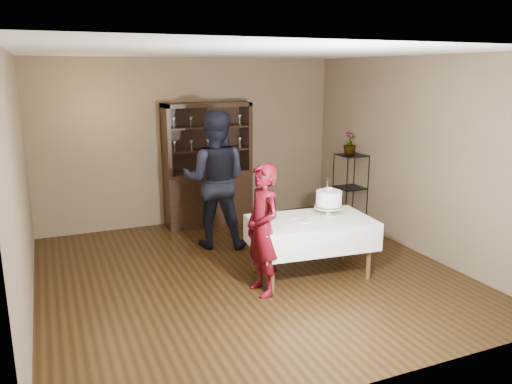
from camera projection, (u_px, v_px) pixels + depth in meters
floor at (248, 273)px, 6.31m from camera, size 5.00×5.00×0.00m
ceiling at (248, 52)px, 5.67m from camera, size 5.00×5.00×0.00m
back_wall at (191, 142)px, 8.22m from camera, size 5.00×0.02×2.70m
wall_left at (19, 187)px, 5.03m from camera, size 0.02×5.00×2.70m
wall_right at (414, 155)px, 6.94m from camera, size 0.02×5.00×2.70m
china_hutch at (208, 185)px, 8.24m from camera, size 1.40×0.48×2.00m
plant_etagere at (350, 187)px, 8.09m from camera, size 0.42×0.42×1.20m
cake_table at (311, 232)px, 6.13m from camera, size 1.55×1.04×0.73m
woman at (263, 230)px, 5.60m from camera, size 0.40×0.58×1.52m
man at (215, 180)px, 7.11m from camera, size 1.18×1.08×1.96m
cake at (329, 200)px, 6.20m from camera, size 0.38×0.38×0.49m
plate_near at (304, 221)px, 5.99m from camera, size 0.20×0.20×0.01m
plate_far at (296, 217)px, 6.15m from camera, size 0.21×0.21×0.01m
potted_plant at (350, 143)px, 7.95m from camera, size 0.26×0.26×0.36m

